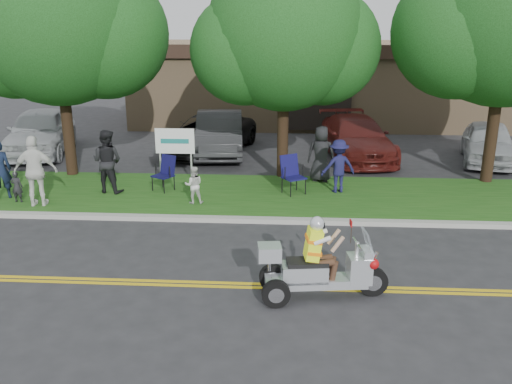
# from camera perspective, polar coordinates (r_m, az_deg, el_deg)

# --- Properties ---
(ground) EXTENTS (120.00, 120.00, 0.00)m
(ground) POSITION_cam_1_polar(r_m,az_deg,el_deg) (11.18, -0.47, -8.68)
(ground) COLOR #28282B
(ground) RESTS_ON ground
(centerline_near) EXTENTS (60.00, 0.10, 0.01)m
(centerline_near) POSITION_cam_1_polar(r_m,az_deg,el_deg) (10.66, -0.70, -10.01)
(centerline_near) COLOR gold
(centerline_near) RESTS_ON ground
(centerline_far) EXTENTS (60.00, 0.10, 0.01)m
(centerline_far) POSITION_cam_1_polar(r_m,az_deg,el_deg) (10.81, -0.63, -9.62)
(centerline_far) COLOR gold
(centerline_far) RESTS_ON ground
(curb) EXTENTS (60.00, 0.25, 0.12)m
(curb) POSITION_cam_1_polar(r_m,az_deg,el_deg) (13.96, 0.42, -2.98)
(curb) COLOR #A8A89E
(curb) RESTS_ON ground
(grass_verge) EXTENTS (60.00, 4.00, 0.10)m
(grass_verge) POSITION_cam_1_polar(r_m,az_deg,el_deg) (16.00, 0.85, -0.33)
(grass_verge) COLOR #1A4D14
(grass_verge) RESTS_ON ground
(commercial_building) EXTENTS (18.00, 8.20, 4.00)m
(commercial_building) POSITION_cam_1_polar(r_m,az_deg,el_deg) (29.18, 6.23, 11.52)
(commercial_building) COLOR #9E7F5B
(commercial_building) RESTS_ON ground
(tree_left) EXTENTS (6.62, 5.40, 7.78)m
(tree_left) POSITION_cam_1_polar(r_m,az_deg,el_deg) (18.50, -19.98, 16.16)
(tree_left) COLOR #332114
(tree_left) RESTS_ON ground
(tree_mid) EXTENTS (5.88, 4.80, 7.05)m
(tree_mid) POSITION_cam_1_polar(r_m,az_deg,el_deg) (17.27, 3.17, 15.73)
(tree_mid) COLOR #332114
(tree_mid) RESTS_ON ground
(tree_right) EXTENTS (6.86, 5.60, 8.07)m
(tree_right) POSITION_cam_1_polar(r_m,az_deg,el_deg) (18.20, 25.05, 16.17)
(tree_right) COLOR #332114
(tree_right) RESTS_ON ground
(business_sign) EXTENTS (1.25, 0.06, 1.75)m
(business_sign) POSITION_cam_1_polar(r_m,az_deg,el_deg) (17.40, -8.52, 5.03)
(business_sign) COLOR silver
(business_sign) RESTS_ON ground
(trike_scooter) EXTENTS (2.45, 0.87, 1.60)m
(trike_scooter) POSITION_cam_1_polar(r_m,az_deg,el_deg) (10.15, 6.46, -8.12)
(trike_scooter) COLOR black
(trike_scooter) RESTS_ON ground
(lawn_chair_a) EXTENTS (0.76, 0.77, 1.04)m
(lawn_chair_a) POSITION_cam_1_polar(r_m,az_deg,el_deg) (16.44, -9.50, 2.24)
(lawn_chair_a) COLOR black
(lawn_chair_a) RESTS_ON grass_verge
(lawn_chair_b) EXTENTS (0.83, 0.84, 1.12)m
(lawn_chair_b) POSITION_cam_1_polar(r_m,az_deg,el_deg) (15.94, 3.76, 2.13)
(lawn_chair_b) COLOR black
(lawn_chair_b) RESTS_ON grass_verge
(spectator_adult_left) EXTENTS (0.73, 0.63, 1.69)m
(spectator_adult_left) POSITION_cam_1_polar(r_m,az_deg,el_deg) (16.97, -25.37, 2.15)
(spectator_adult_left) COLOR #131E37
(spectator_adult_left) RESTS_ON grass_verge
(spectator_adult_mid) EXTENTS (1.03, 0.88, 1.87)m
(spectator_adult_mid) POSITION_cam_1_polar(r_m,az_deg,el_deg) (16.49, -15.39, 3.14)
(spectator_adult_mid) COLOR black
(spectator_adult_mid) RESTS_ON grass_verge
(spectator_adult_right) EXTENTS (1.20, 0.65, 1.95)m
(spectator_adult_right) POSITION_cam_1_polar(r_m,az_deg,el_deg) (15.84, -22.17, 2.04)
(spectator_adult_right) COLOR silver
(spectator_adult_right) RESTS_ON grass_verge
(spectator_chair_a) EXTENTS (1.14, 0.83, 1.58)m
(spectator_chair_a) POSITION_cam_1_polar(r_m,az_deg,el_deg) (16.13, 8.67, 2.72)
(spectator_chair_a) COLOR #191844
(spectator_chair_a) RESTS_ON grass_verge
(spectator_chair_b) EXTENTS (0.93, 0.68, 1.77)m
(spectator_chair_b) POSITION_cam_1_polar(r_m,az_deg,el_deg) (17.18, 6.87, 4.02)
(spectator_chair_b) COLOR black
(spectator_chair_b) RESTS_ON grass_verge
(child_left) EXTENTS (0.33, 0.23, 0.89)m
(child_left) POSITION_cam_1_polar(r_m,az_deg,el_deg) (16.51, -23.87, 0.51)
(child_left) COLOR black
(child_left) RESTS_ON grass_verge
(child_right) EXTENTS (0.57, 0.48, 1.05)m
(child_right) POSITION_cam_1_polar(r_m,az_deg,el_deg) (15.08, -6.57, 0.74)
(child_right) COLOR silver
(child_right) RESTS_ON grass_verge
(parked_car_far_left) EXTENTS (3.14, 5.52, 1.77)m
(parked_car_far_left) POSITION_cam_1_polar(r_m,az_deg,el_deg) (22.84, -21.78, 5.95)
(parked_car_far_left) COLOR #AAADB1
(parked_car_far_left) RESTS_ON ground
(parked_car_left) EXTENTS (2.24, 5.11, 1.63)m
(parked_car_left) POSITION_cam_1_polar(r_m,az_deg,el_deg) (21.23, -3.85, 6.18)
(parked_car_left) COLOR #303032
(parked_car_left) RESTS_ON ground
(parked_car_mid) EXTENTS (3.80, 5.75, 1.47)m
(parked_car_mid) POSITION_cam_1_polar(r_m,az_deg,el_deg) (21.59, -5.07, 6.12)
(parked_car_mid) COLOR black
(parked_car_mid) RESTS_ON ground
(parked_car_right) EXTENTS (2.91, 5.57, 1.54)m
(parked_car_right) POSITION_cam_1_polar(r_m,az_deg,el_deg) (20.91, 10.46, 5.63)
(parked_car_right) COLOR #511613
(parked_car_right) RESTS_ON ground
(parked_car_far_right) EXTENTS (2.77, 4.65, 1.48)m
(parked_car_far_right) POSITION_cam_1_polar(r_m,az_deg,el_deg) (21.65, 23.26, 4.82)
(parked_car_far_right) COLOR #A4A7AC
(parked_car_far_right) RESTS_ON ground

